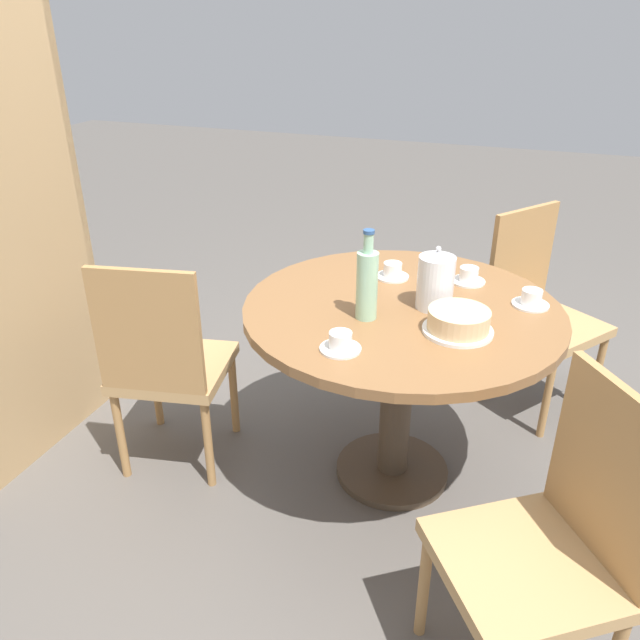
{
  "coord_description": "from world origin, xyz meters",
  "views": [
    {
      "loc": [
        -1.99,
        -0.42,
        1.71
      ],
      "look_at": [
        0.0,
        0.31,
        0.65
      ],
      "focal_mm": 35.0,
      "sensor_mm": 36.0,
      "label": 1
    }
  ],
  "objects": [
    {
      "name": "ground_plane",
      "position": [
        0.0,
        0.0,
        0.0
      ],
      "size": [
        14.0,
        14.0,
        0.0
      ],
      "primitive_type": "plane",
      "color": "#56514C"
    },
    {
      "name": "dining_table",
      "position": [
        0.0,
        0.0,
        0.61
      ],
      "size": [
        1.14,
        1.14,
        0.76
      ],
      "color": "#473828",
      "rests_on": "ground_plane"
    },
    {
      "name": "chair_a",
      "position": [
        -0.69,
        -0.57,
        0.48
      ],
      "size": [
        0.59,
        0.59,
        0.92
      ],
      "rotation": [
        0.0,
        0.0,
        3.75
      ],
      "color": "#A87A47",
      "rests_on": "ground_plane"
    },
    {
      "name": "chair_b",
      "position": [
        0.76,
        -0.47,
        0.48
      ],
      "size": [
        0.59,
        0.59,
        0.92
      ],
      "rotation": [
        0.0,
        0.0,
        5.66
      ],
      "color": "#A87A47",
      "rests_on": "ground_plane"
    },
    {
      "name": "chair_c",
      "position": [
        -0.24,
        0.86,
        0.48
      ],
      "size": [
        0.49,
        0.49,
        0.92
      ],
      "rotation": [
        0.0,
        0.0,
        8.05
      ],
      "color": "#A87A47",
      "rests_on": "ground_plane"
    },
    {
      "name": "coffee_pot",
      "position": [
        0.03,
        -0.11,
        0.86
      ],
      "size": [
        0.13,
        0.13,
        0.23
      ],
      "color": "silver",
      "rests_on": "dining_table"
    },
    {
      "name": "water_bottle",
      "position": [
        -0.13,
        0.1,
        0.89
      ],
      "size": [
        0.07,
        0.07,
        0.31
      ],
      "color": "#99C6A3",
      "rests_on": "dining_table"
    },
    {
      "name": "cake_main",
      "position": [
        -0.14,
        -0.22,
        0.8
      ],
      "size": [
        0.23,
        0.23,
        0.08
      ],
      "color": "white",
      "rests_on": "dining_table"
    },
    {
      "name": "cup_a",
      "position": [
        0.16,
        -0.43,
        0.78
      ],
      "size": [
        0.13,
        0.13,
        0.06
      ],
      "color": "silver",
      "rests_on": "dining_table"
    },
    {
      "name": "cup_b",
      "position": [
        0.24,
        0.1,
        0.78
      ],
      "size": [
        0.13,
        0.13,
        0.06
      ],
      "color": "silver",
      "rests_on": "dining_table"
    },
    {
      "name": "cup_c",
      "position": [
        0.3,
        -0.19,
        0.78
      ],
      "size": [
        0.13,
        0.13,
        0.06
      ],
      "color": "silver",
      "rests_on": "dining_table"
    },
    {
      "name": "cup_d",
      "position": [
        -0.38,
        0.11,
        0.78
      ],
      "size": [
        0.13,
        0.13,
        0.06
      ],
      "color": "silver",
      "rests_on": "dining_table"
    }
  ]
}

